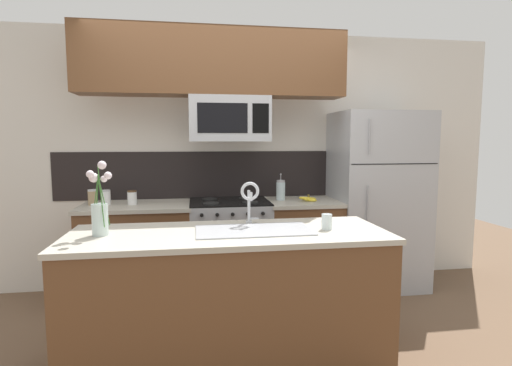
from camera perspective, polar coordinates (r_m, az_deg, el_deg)
name	(u,v)px	position (r m, az deg, el deg)	size (l,w,h in m)	color
ground_plane	(241,337)	(3.29, -2.22, -21.10)	(10.00, 10.00, 0.00)	brown
rear_partition	(254,160)	(4.24, -0.25, 3.35)	(5.20, 0.10, 2.60)	silver
splash_band	(227,175)	(4.16, -4.23, 1.21)	(3.42, 0.01, 0.48)	black
back_counter_left	(138,252)	(3.99, -16.51, -9.39)	(1.01, 0.65, 0.91)	brown
back_counter_right	(302,245)	(4.09, 6.56, -8.78)	(0.72, 0.65, 0.91)	brown
stove_range	(230,247)	(3.96, -3.77, -9.16)	(0.76, 0.64, 0.93)	#A8AAAF
microwave	(229,119)	(3.81, -3.87, 9.08)	(0.74, 0.40, 0.41)	#A8AAAF
upper_cabinet_band	(213,63)	(3.83, -6.13, 16.69)	(2.44, 0.34, 0.60)	brown
refrigerator	(376,200)	(4.30, 16.83, -2.34)	(0.89, 0.74, 1.79)	#A8AAAF
storage_jar_tall	(93,197)	(3.97, -22.32, -1.91)	(0.08, 0.08, 0.14)	#997F5B
storage_jar_medium	(106,197)	(3.95, -20.67, -1.93)	(0.09, 0.09, 0.14)	silver
storage_jar_short	(132,198)	(3.88, -17.28, -2.00)	(0.09, 0.09, 0.13)	silver
banana_bunch	(309,199)	(3.95, 7.51, -2.27)	(0.19, 0.12, 0.08)	yellow
french_press	(281,190)	(3.99, 3.54, -1.02)	(0.09, 0.09, 0.27)	silver
island_counter	(230,298)	(2.77, -3.79, -16.12)	(2.07, 0.75, 0.91)	brown
kitchen_sink	(254,241)	(2.67, -0.31, -8.27)	(0.76, 0.40, 0.16)	#ADAFB5
sink_faucet	(250,197)	(2.81, -0.90, -2.00)	(0.14, 0.14, 0.31)	#B7BABF
drinking_glass	(327,222)	(2.72, 10.07, -5.47)	(0.07, 0.07, 0.10)	silver
flower_vase	(100,212)	(2.68, -21.42, -3.90)	(0.15, 0.14, 0.47)	silver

